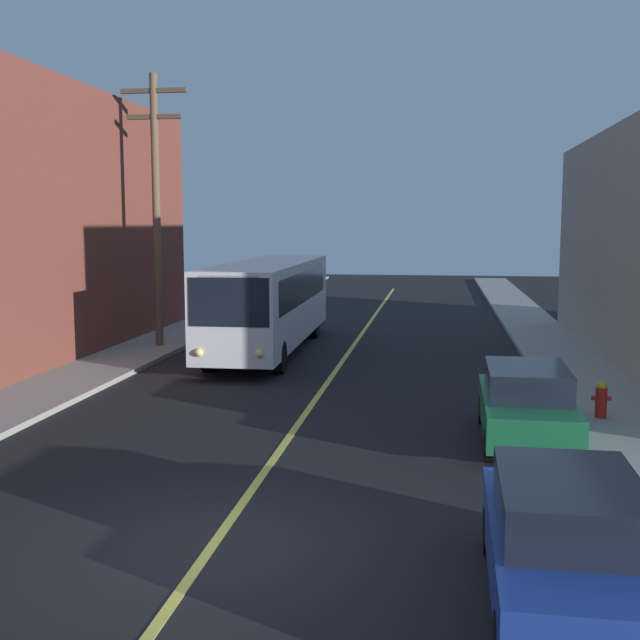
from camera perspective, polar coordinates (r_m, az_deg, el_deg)
name	(u,v)px	position (r m, az deg, el deg)	size (l,w,h in m)	color
ground_plane	(213,545)	(11.82, -7.72, -15.82)	(120.00, 120.00, 0.00)	black
sidewalk_left	(64,384)	(23.36, -18.03, -4.45)	(2.50, 90.00, 0.15)	gray
sidewalk_right	(601,402)	(21.34, 19.62, -5.58)	(2.50, 90.00, 0.15)	gray
lane_stripe_center	(341,363)	(26.04, 1.55, -3.10)	(0.16, 60.00, 0.01)	#D8CC4C
city_bus	(270,301)	(28.31, -3.65, 1.40)	(2.76, 12.19, 3.20)	silver
parked_car_blue	(568,542)	(10.09, 17.44, -15.03)	(1.89, 4.43, 1.62)	navy
parked_car_green	(526,403)	(17.09, 14.67, -5.84)	(1.88, 4.43, 1.62)	#196038
utility_pole_mid	(156,198)	(29.14, -11.75, 8.63)	(2.40, 0.28, 9.66)	brown
fire_hydrant	(601,399)	(19.22, 19.65, -5.39)	(0.44, 0.26, 0.84)	red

